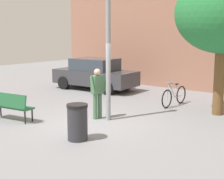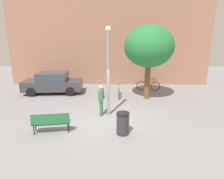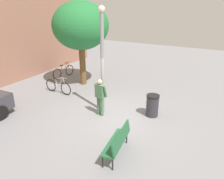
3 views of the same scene
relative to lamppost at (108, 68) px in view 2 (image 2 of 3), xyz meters
The scene contains 10 objects.
ground_plane 2.63m from the lamppost, 105.07° to the right, with size 36.00×36.00×0.00m, color gray.
building_facade 7.95m from the lamppost, 91.24° to the left, with size 16.92×2.00×8.10m, color #9E6B56.
lamppost is the anchor object (origin of this frame).
person_by_lamppost 1.63m from the lamppost, 166.33° to the right, with size 0.34×0.62×1.67m.
park_bench 3.77m from the lamppost, 139.67° to the right, with size 1.65×0.71×0.92m.
plaza_tree 3.98m from the lamppost, 49.79° to the left, with size 3.18×3.18×4.82m.
bicycle_silver 3.97m from the lamppost, 79.23° to the left, with size 0.09×1.81×0.97m.
bicycle_orange 6.11m from the lamppost, 59.14° to the left, with size 1.80×0.26×0.97m.
parked_car_charcoal 6.14m from the lamppost, 135.99° to the left, with size 4.31×2.05×1.55m.
trash_bin 3.02m from the lamppost, 72.22° to the right, with size 0.56×0.56×0.98m.
Camera 2 is at (0.50, -9.13, 4.12)m, focal length 31.20 mm.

